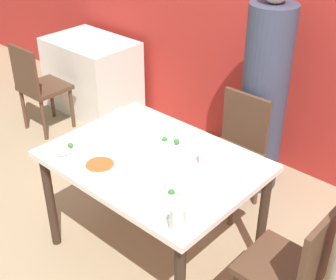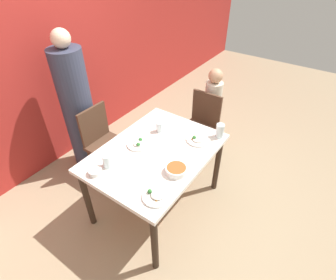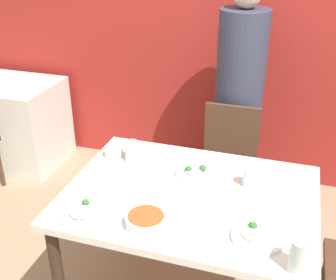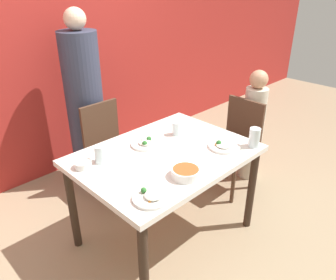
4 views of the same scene
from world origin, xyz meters
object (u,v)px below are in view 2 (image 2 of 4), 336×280
chair_adult_spot (104,141)px  person_adult (78,110)px  plate_rice_adult (198,139)px  bowl_curry (176,170)px  glass_water_tall (220,131)px  person_child (211,112)px  chair_child_spot (201,126)px

chair_adult_spot → person_adult: person_adult is taller
person_adult → plate_rice_adult: (0.31, -1.39, 0.00)m
bowl_curry → glass_water_tall: size_ratio=1.29×
person_child → bowl_curry: bearing=-165.7°
plate_rice_adult → glass_water_tall: glass_water_tall is taller
chair_child_spot → plate_rice_adult: 0.72m
person_adult → bowl_curry: size_ratio=8.91×
bowl_curry → plate_rice_adult: same height
bowl_curry → chair_child_spot: bearing=17.8°
chair_child_spot → plate_rice_adult: size_ratio=3.74×
glass_water_tall → plate_rice_adult: bearing=140.3°
chair_child_spot → person_child: person_child is taller
chair_adult_spot → glass_water_tall: bearing=-68.1°
chair_adult_spot → chair_child_spot: bearing=-40.0°
chair_child_spot → glass_water_tall: (-0.43, -0.43, 0.35)m
chair_child_spot → chair_adult_spot: bearing=-130.0°
chair_adult_spot → person_child: (1.19, -0.76, 0.05)m
chair_child_spot → plate_rice_adult: bearing=-64.9°
person_child → plate_rice_adult: (-0.88, -0.28, 0.24)m
chair_child_spot → person_adult: bearing=-140.7°
person_child → glass_water_tall: person_child is taller
chair_adult_spot → chair_child_spot: 1.18m
chair_adult_spot → bowl_curry: bearing=-99.2°
person_child → glass_water_tall: size_ratio=7.72×
chair_child_spot → person_child: size_ratio=0.78×
chair_child_spot → bowl_curry: bearing=-72.2°
bowl_curry → glass_water_tall: 0.66m
chair_child_spot → glass_water_tall: glass_water_tall is taller
chair_adult_spot → plate_rice_adult: 1.13m
bowl_curry → plate_rice_adult: size_ratio=0.80×
chair_child_spot → person_child: (0.28, -0.00, 0.05)m
person_adult → glass_water_tall: size_ratio=11.45×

